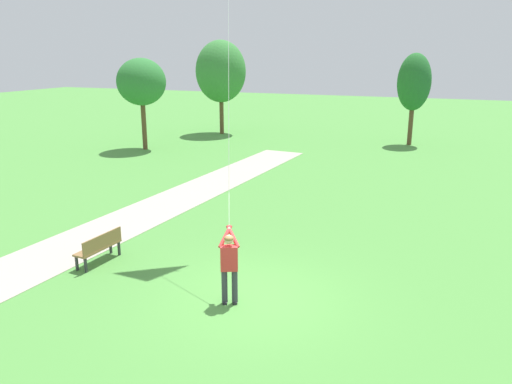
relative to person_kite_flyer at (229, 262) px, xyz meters
name	(u,v)px	position (x,y,z in m)	size (l,w,h in m)	color
ground_plane	(251,299)	(0.39, 0.38, -1.05)	(120.00, 120.00, 0.00)	#4C8E3D
walkway_path	(94,236)	(-5.94, 2.38, -1.04)	(2.40, 32.00, 0.02)	#ADA393
person_kite_flyer	(229,262)	(0.00, 0.00, 0.00)	(0.50, 0.63, 1.83)	#232328
park_bench_near_walkway	(100,246)	(-4.38, 0.77, -0.54)	(0.54, 1.53, 0.88)	olive
tree_treeline_center	(414,83)	(1.91, 23.65, 2.91)	(2.08, 2.19, 5.77)	brown
tree_lakeside_near	(221,72)	(-11.39, 23.30, 3.42)	(3.58, 3.66, 6.67)	brown
tree_behind_path	(141,82)	(-13.12, 15.96, 3.01)	(2.87, 3.05, 5.48)	brown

